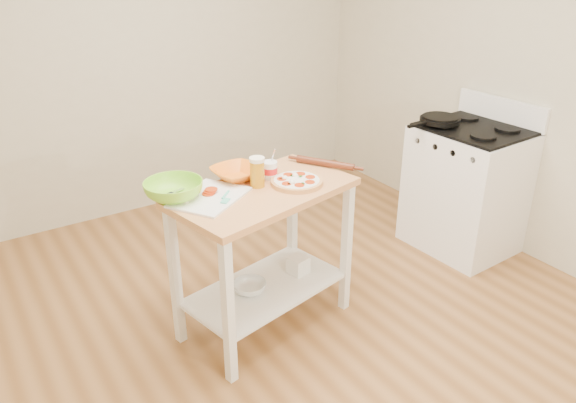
# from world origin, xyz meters

# --- Properties ---
(room_shell) EXTENTS (4.04, 4.54, 2.74)m
(room_shell) POSITION_xyz_m (0.00, 0.00, 1.35)
(room_shell) COLOR #986638
(room_shell) RESTS_ON ground
(prep_island) EXTENTS (1.11, 0.75, 0.90)m
(prep_island) POSITION_xyz_m (-0.07, 0.25, 0.64)
(prep_island) COLOR tan
(prep_island) RESTS_ON ground
(gas_stove) EXTENTS (0.65, 0.75, 1.11)m
(gas_stove) POSITION_xyz_m (1.68, 0.27, 0.47)
(gas_stove) COLOR white
(gas_stove) RESTS_ON ground
(skillet) EXTENTS (0.45, 0.29, 0.03)m
(skillet) POSITION_xyz_m (1.52, 0.46, 0.98)
(skillet) COLOR black
(skillet) RESTS_ON gas_stove
(pizza) EXTENTS (0.29, 0.29, 0.05)m
(pizza) POSITION_xyz_m (0.12, 0.21, 0.92)
(pizza) COLOR #E8A863
(pizza) RESTS_ON prep_island
(cutting_board) EXTENTS (0.50, 0.47, 0.04)m
(cutting_board) POSITION_xyz_m (-0.38, 0.31, 0.91)
(cutting_board) COLOR white
(cutting_board) RESTS_ON prep_island
(spatula) EXTENTS (0.11, 0.14, 0.01)m
(spatula) POSITION_xyz_m (-0.31, 0.23, 0.92)
(spatula) COLOR #56D9BA
(spatula) RESTS_ON cutting_board
(knife) EXTENTS (0.26, 0.11, 0.01)m
(knife) POSITION_xyz_m (-0.53, 0.43, 0.92)
(knife) COLOR silver
(knife) RESTS_ON cutting_board
(orange_bowl) EXTENTS (0.30, 0.30, 0.07)m
(orange_bowl) POSITION_xyz_m (-0.12, 0.46, 0.93)
(orange_bowl) COLOR orange
(orange_bowl) RESTS_ON prep_island
(green_bowl) EXTENTS (0.33, 0.33, 0.10)m
(green_bowl) POSITION_xyz_m (-0.53, 0.40, 0.95)
(green_bowl) COLOR #87DB2D
(green_bowl) RESTS_ON prep_island
(beer_pint) EXTENTS (0.08, 0.08, 0.17)m
(beer_pint) POSITION_xyz_m (-0.08, 0.30, 0.99)
(beer_pint) COLOR #BC7E10
(beer_pint) RESTS_ON prep_island
(yogurt_tub) EXTENTS (0.09, 0.09, 0.18)m
(yogurt_tub) POSITION_xyz_m (0.04, 0.36, 0.95)
(yogurt_tub) COLOR white
(yogurt_tub) RESTS_ON prep_island
(rolling_pin) EXTENTS (0.23, 0.33, 0.04)m
(rolling_pin) POSITION_xyz_m (0.41, 0.33, 0.92)
(rolling_pin) COLOR #5D2815
(rolling_pin) RESTS_ON prep_island
(shelf_glass_bowl) EXTENTS (0.24, 0.24, 0.06)m
(shelf_glass_bowl) POSITION_xyz_m (-0.17, 0.25, 0.29)
(shelf_glass_bowl) COLOR silver
(shelf_glass_bowl) RESTS_ON prep_island
(shelf_bin) EXTENTS (0.13, 0.13, 0.11)m
(shelf_bin) POSITION_xyz_m (0.18, 0.27, 0.31)
(shelf_bin) COLOR white
(shelf_bin) RESTS_ON prep_island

